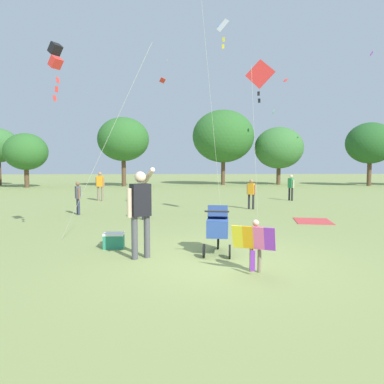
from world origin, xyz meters
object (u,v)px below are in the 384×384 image
(person_kid_running, at_px, (78,195))
(person_back_turned, at_px, (143,200))
(person_red_shirt, at_px, (100,184))
(kite_adult_black, at_px, (56,57))
(person_adult_flyer, at_px, (140,206))
(picnic_blanket, at_px, (313,221))
(person_couple_left, at_px, (291,185))
(kite_orange_delta, at_px, (222,37))
(person_sitting_far, at_px, (251,191))
(kite_green_novelty, at_px, (260,77))
(child_with_butterfly_kite, at_px, (255,241))
(stroller, at_px, (218,225))
(cooler_box, at_px, (114,240))

(person_kid_running, relative_size, person_back_turned, 1.07)
(person_red_shirt, bearing_deg, kite_adult_black, -83.91)
(person_adult_flyer, xyz_separation_m, picnic_blanket, (5.23, 4.54, -1.05))
(kite_adult_black, bearing_deg, person_couple_left, 47.68)
(kite_orange_delta, xyz_separation_m, person_sitting_far, (1.60, 2.54, -5.40))
(person_adult_flyer, bearing_deg, kite_green_novelty, 54.90)
(child_with_butterfly_kite, height_order, person_red_shirt, person_red_shirt)
(stroller, relative_size, person_red_shirt, 0.75)
(child_with_butterfly_kite, height_order, person_couple_left, person_couple_left)
(kite_orange_delta, bearing_deg, picnic_blanket, -14.59)
(stroller, xyz_separation_m, cooler_box, (-2.28, 0.58, -0.43))
(kite_green_novelty, relative_size, person_sitting_far, 4.29)
(kite_adult_black, bearing_deg, person_red_shirt, 96.09)
(person_kid_running, bearing_deg, person_couple_left, 27.06)
(child_with_butterfly_kite, relative_size, kite_green_novelty, 0.17)
(person_adult_flyer, height_order, person_back_turned, person_adult_flyer)
(child_with_butterfly_kite, height_order, person_kid_running, person_kid_running)
(person_adult_flyer, xyz_separation_m, person_back_turned, (-0.41, 5.22, -0.38))
(person_red_shirt, distance_m, person_couple_left, 9.82)
(kite_adult_black, distance_m, person_sitting_far, 9.30)
(kite_green_novelty, height_order, person_back_turned, kite_green_novelty)
(picnic_blanket, bearing_deg, person_back_turned, 173.15)
(picnic_blanket, bearing_deg, child_with_butterfly_kite, -119.29)
(stroller, bearing_deg, picnic_blanket, 49.05)
(person_red_shirt, distance_m, person_kid_running, 5.19)
(stroller, relative_size, person_kid_running, 0.90)
(kite_green_novelty, xyz_separation_m, person_kid_running, (-6.43, 1.51, -4.02))
(person_sitting_far, xyz_separation_m, person_couple_left, (2.78, 3.50, 0.05))
(person_couple_left, relative_size, person_kid_running, 1.08)
(person_adult_flyer, xyz_separation_m, person_sitting_far, (3.85, 7.86, -0.31))
(person_kid_running, bearing_deg, kite_green_novelty, -13.23)
(child_with_butterfly_kite, relative_size, person_back_turned, 0.81)
(person_adult_flyer, relative_size, person_couple_left, 1.37)
(kite_adult_black, height_order, person_sitting_far, kite_adult_black)
(kite_green_novelty, xyz_separation_m, person_red_shirt, (-6.67, 6.70, -3.88))
(stroller, relative_size, kite_orange_delta, 0.16)
(child_with_butterfly_kite, distance_m, person_sitting_far, 9.11)
(person_adult_flyer, height_order, kite_adult_black, kite_adult_black)
(kite_adult_black, height_order, kite_orange_delta, kite_orange_delta)
(kite_adult_black, xyz_separation_m, person_couple_left, (8.75, 9.61, -3.63))
(kite_adult_black, relative_size, cooler_box, 10.64)
(child_with_butterfly_kite, bearing_deg, kite_adult_black, 146.14)
(person_red_shirt, bearing_deg, kite_orange_delta, -49.40)
(person_kid_running, bearing_deg, stroller, -53.54)
(child_with_butterfly_kite, xyz_separation_m, person_adult_flyer, (-2.08, 1.08, 0.49))
(person_sitting_far, height_order, cooler_box, person_sitting_far)
(kite_orange_delta, bearing_deg, kite_adult_black, -140.82)
(child_with_butterfly_kite, distance_m, kite_orange_delta, 8.49)
(person_adult_flyer, bearing_deg, cooler_box, 127.00)
(child_with_butterfly_kite, height_order, stroller, stroller)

